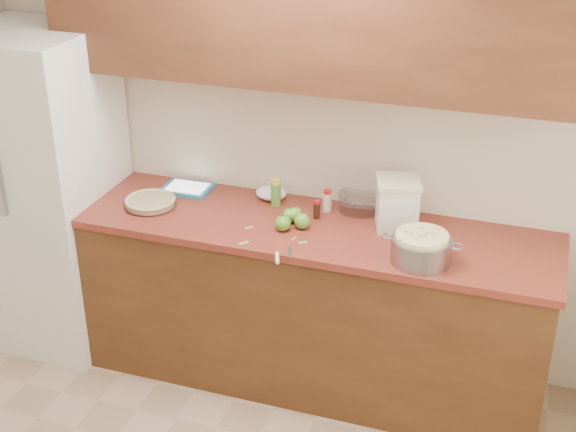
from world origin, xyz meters
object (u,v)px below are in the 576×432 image
(colander, at_px, (421,248))
(flour_canister, at_px, (397,203))
(pie, at_px, (150,202))
(tablet, at_px, (187,188))

(colander, distance_m, flour_canister, 0.36)
(pie, height_order, tablet, pie)
(colander, xyz_separation_m, tablet, (-1.36, 0.38, -0.06))
(flour_canister, relative_size, tablet, 1.00)
(colander, relative_size, flour_canister, 1.43)
(colander, bearing_deg, flour_canister, 120.39)
(pie, xyz_separation_m, colander, (1.46, -0.13, 0.04))
(colander, height_order, flour_canister, flour_canister)
(colander, height_order, tablet, colander)
(pie, bearing_deg, colander, -5.11)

